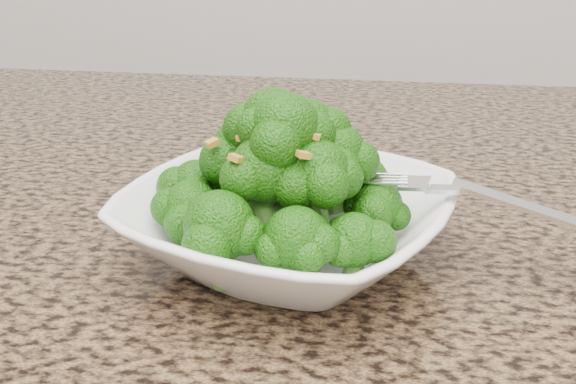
# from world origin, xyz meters

# --- Properties ---
(granite_counter) EXTENTS (1.64, 1.04, 0.03)m
(granite_counter) POSITION_xyz_m (0.00, 0.30, 0.89)
(granite_counter) COLOR brown
(granite_counter) RESTS_ON cabinet
(bowl) EXTENTS (0.27, 0.27, 0.05)m
(bowl) POSITION_xyz_m (0.12, 0.31, 0.93)
(bowl) COLOR white
(bowl) RESTS_ON granite_counter
(broccoli_pile) EXTENTS (0.18, 0.18, 0.08)m
(broccoli_pile) POSITION_xyz_m (0.12, 0.31, 0.99)
(broccoli_pile) COLOR #1D610B
(broccoli_pile) RESTS_ON bowl
(garlic_topping) EXTENTS (0.11, 0.11, 0.01)m
(garlic_topping) POSITION_xyz_m (0.12, 0.31, 1.03)
(garlic_topping) COLOR gold
(garlic_topping) RESTS_ON broccoli_pile
(fork) EXTENTS (0.18, 0.07, 0.01)m
(fork) POSITION_xyz_m (0.23, 0.31, 0.96)
(fork) COLOR silver
(fork) RESTS_ON bowl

